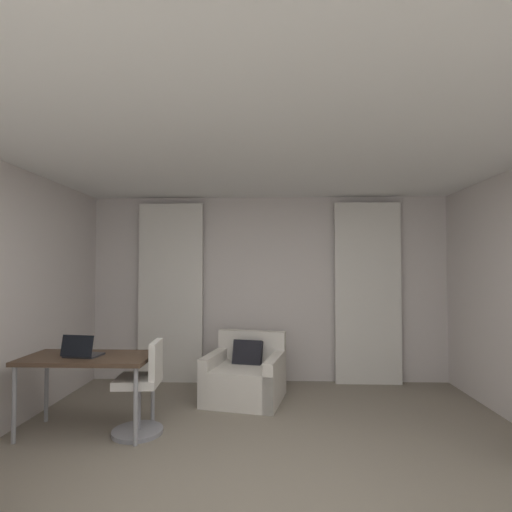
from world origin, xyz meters
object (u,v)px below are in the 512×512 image
laptop (82,352)px  armchair (245,377)px  desk_chair (142,392)px  desk (88,363)px

laptop → armchair: bearing=35.2°
laptop → desk_chair: bearing=4.3°
desk_chair → laptop: laptop is taller
armchair → desk_chair: 1.39m
armchair → desk: 1.83m
armchair → laptop: (-1.51, -1.06, 0.51)m
desk → laptop: laptop is taller
desk → desk_chair: desk_chair is taller
desk → desk_chair: size_ratio=1.38×
desk → laptop: bearing=-136.0°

